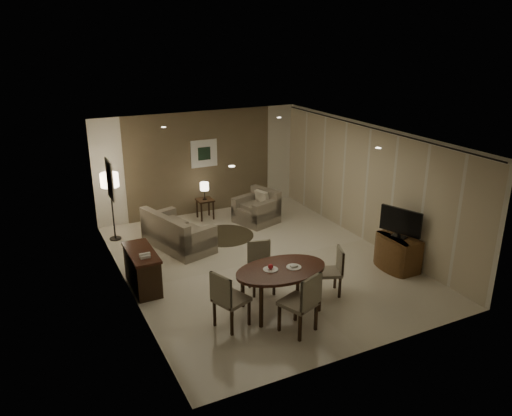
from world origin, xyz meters
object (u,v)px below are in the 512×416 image
chair_left (232,299)px  sofa (178,230)px  armchair (256,207)px  floor_lamp (112,207)px  chair_far (262,269)px  chair_right (329,272)px  dining_table (281,289)px  side_table (205,209)px  tv_cabinet (398,252)px  chair_near (298,302)px  console_desk (142,270)px

chair_left → sofa: bearing=-24.5°
armchair → floor_lamp: 3.50m
chair_far → chair_right: bearing=-16.8°
dining_table → chair_left: 1.00m
chair_far → sofa: (-0.75, 2.65, -0.06)m
side_table → tv_cabinet: bearing=-60.6°
chair_right → sofa: (-1.82, 3.27, -0.04)m
chair_right → floor_lamp: size_ratio=0.56×
chair_left → chair_right: (2.03, 0.20, -0.06)m
floor_lamp → chair_right: bearing=-55.2°
chair_near → side_table: (0.50, 5.50, -0.27)m
chair_near → armchair: (1.56, 4.66, -0.11)m
side_table → console_desk: bearing=-128.9°
tv_cabinet → chair_right: bearing=-172.6°
chair_left → chair_far: bearing=-71.1°
console_desk → chair_near: 3.17m
chair_near → chair_left: size_ratio=1.05×
chair_left → floor_lamp: size_ratio=0.63×
dining_table → floor_lamp: bearing=114.0°
floor_lamp → sofa: bearing=-41.9°
chair_far → armchair: size_ratio=1.02×
chair_far → sofa: size_ratio=0.54×
sofa → chair_left: bearing=160.0°
console_desk → chair_left: 2.18m
tv_cabinet → chair_left: chair_left is taller
console_desk → side_table: bearing=51.1°
chair_left → armchair: 4.74m
console_desk → dining_table: size_ratio=0.73×
dining_table → armchair: bearing=69.5°
console_desk → side_table: 3.80m
dining_table → armchair: armchair is taller
armchair → chair_near: bearing=-36.8°
console_desk → chair_near: bearing=-53.5°
chair_left → floor_lamp: 4.66m
armchair → chair_far: bearing=-43.0°
console_desk → armchair: armchair is taller
chair_right → side_table: chair_right is taller
tv_cabinet → armchair: armchair is taller
chair_near → side_table: bearing=-116.2°
chair_right → armchair: chair_right is taller
dining_table → floor_lamp: size_ratio=1.03×
sofa → armchair: (2.24, 0.59, 0.00)m
side_table → armchair: bearing=-38.5°
tv_cabinet → floor_lamp: bearing=140.0°
chair_left → chair_near: bearing=-145.2°
console_desk → side_table: (2.38, 2.95, -0.11)m
console_desk → chair_near: chair_near is taller
chair_near → chair_left: (-0.90, 0.61, -0.02)m
chair_near → side_table: 5.53m
sofa → side_table: (1.19, 1.43, -0.15)m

